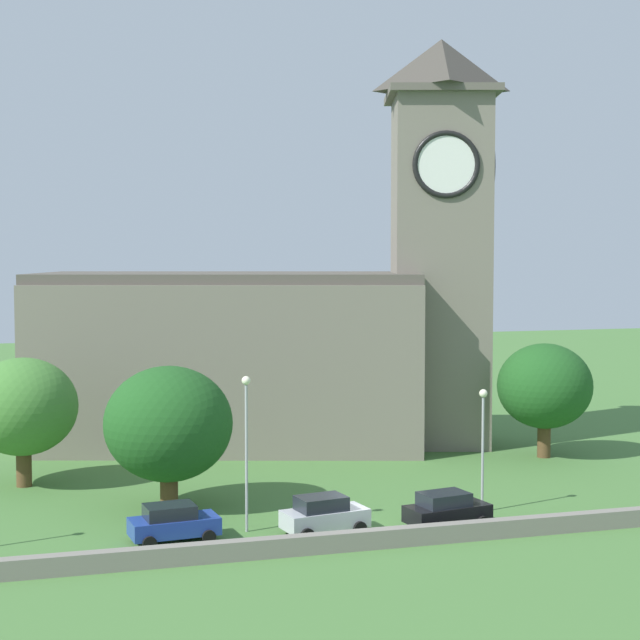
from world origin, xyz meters
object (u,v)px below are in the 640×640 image
church (279,331)px  tree_riverside_west (23,407)px  car_silver (324,515)px  car_black (447,510)px  car_blue (173,523)px  tree_riverside_east (168,424)px  tree_churchyard (545,386)px  streetlamp_central (483,429)px  streetlamp_west_mid (246,430)px

church → tree_riverside_west: (-17.84, -9.18, -3.46)m
car_silver → car_black: 6.28m
car_blue → car_silver: 7.36m
church → tree_riverside_east: church is taller
tree_churchyard → tree_riverside_east: 27.18m
car_blue → streetlamp_central: bearing=3.3°
car_silver → tree_riverside_west: tree_riverside_west is taller
church → tree_churchyard: 19.18m
car_black → streetlamp_central: bearing=37.9°
tree_churchyard → streetlamp_central: bearing=-130.3°
car_black → tree_churchyard: 20.17m
car_black → streetlamp_west_mid: bearing=167.8°
car_silver → tree_riverside_west: (-14.17, 14.81, 3.78)m
car_silver → tree_riverside_east: (-6.65, 7.04, 3.68)m
church → car_silver: bearing=-98.7°
streetlamp_central → tree_churchyard: size_ratio=0.85×
tree_riverside_west → car_silver: bearing=-46.3°
streetlamp_central → tree_riverside_west: size_ratio=0.86×
tree_riverside_west → church: bearing=27.2°
church → streetlamp_west_mid: 23.83m
streetlamp_central → tree_riverside_west: bearing=151.0°
streetlamp_central → streetlamp_west_mid: bearing=-178.7°
car_blue → tree_riverside_west: 16.04m
tree_riverside_east → streetlamp_west_mid: bearing=-60.9°
church → streetlamp_west_mid: (-7.23, -22.50, -3.09)m
car_blue → streetlamp_west_mid: size_ratio=0.56×
car_black → streetlamp_west_mid: (-9.81, 2.12, 4.20)m
car_silver → tree_riverside_east: bearing=133.4°
streetlamp_west_mid → tree_churchyard: streetlamp_west_mid is taller
tree_churchyard → church: bearing=147.8°
church → car_silver: size_ratio=7.71×
car_silver → church: bearing=81.3°
car_black → streetlamp_west_mid: streetlamp_west_mid is taller
car_blue → streetlamp_central: 17.06m
streetlamp_central → tree_riverside_east: size_ratio=0.85×
car_silver → streetlamp_central: 10.14m
church → tree_churchyard: size_ratio=4.42×
car_silver → streetlamp_west_mid: bearing=157.3°
car_silver → streetlamp_west_mid: 5.67m
streetlamp_west_mid → tree_riverside_east: size_ratio=1.00×
streetlamp_west_mid → tree_churchyard: bearing=28.2°
tree_churchyard → car_blue: bearing=-154.1°
car_black → tree_riverside_west: size_ratio=0.59×
car_blue → tree_riverside_east: bearing=83.9°
church → car_blue: bearing=-115.4°
tree_riverside_east → car_black: bearing=-30.7°
car_silver → streetlamp_west_mid: size_ratio=0.57×
streetlamp_central → tree_riverside_east: tree_riverside_east is taller
car_silver → streetlamp_west_mid: streetlamp_west_mid is taller
car_black → streetlamp_central: streetlamp_central is taller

